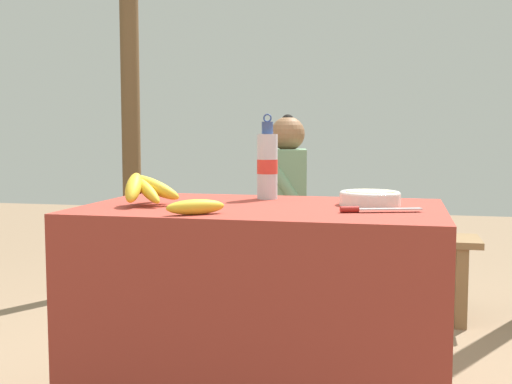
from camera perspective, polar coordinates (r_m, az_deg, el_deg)
market_counter at (r=2.17m, az=0.59°, el=-11.22°), size 1.16×0.70×0.76m
banana_bunch_ripe at (r=2.13m, az=-9.80°, el=0.40°), size 0.18×0.25×0.12m
serving_bowl at (r=2.14m, az=10.09°, el=-0.45°), size 0.20×0.20×0.05m
water_bottle at (r=2.31m, az=1.02°, el=2.44°), size 0.07×0.07×0.31m
loose_banana_front at (r=1.87m, az=-5.40°, el=-1.34°), size 0.17×0.14×0.04m
knife at (r=1.95m, az=10.06°, el=-1.52°), size 0.24×0.10×0.02m
wooden_bench at (r=3.55m, az=5.53°, el=-4.76°), size 1.70×0.32×0.45m
seated_vendor at (r=3.51m, az=2.01°, el=-0.57°), size 0.44×0.42×1.10m
banana_bunch_green at (r=3.51m, az=13.61°, el=-2.76°), size 0.16×0.26×0.14m
support_post_near at (r=4.25m, az=-11.12°, el=9.15°), size 0.12×0.12×2.58m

